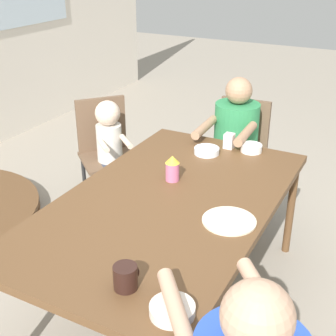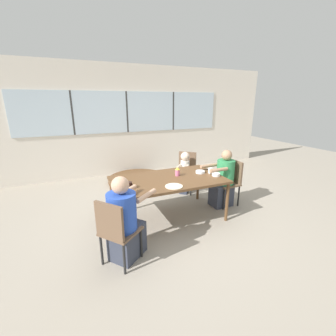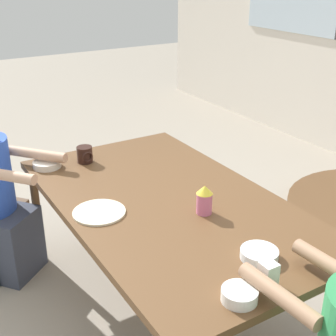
{
  "view_description": "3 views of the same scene",
  "coord_description": "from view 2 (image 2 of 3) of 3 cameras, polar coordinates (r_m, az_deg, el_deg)",
  "views": [
    {
      "loc": [
        -1.87,
        -0.98,
        1.89
      ],
      "look_at": [
        0.0,
        0.0,
        0.88
      ],
      "focal_mm": 50.0,
      "sensor_mm": 36.0,
      "label": 1
    },
    {
      "loc": [
        -1.34,
        -3.16,
        1.91
      ],
      "look_at": [
        0.0,
        0.0,
        0.88
      ],
      "focal_mm": 24.0,
      "sensor_mm": 36.0,
      "label": 2
    },
    {
      "loc": [
        1.82,
        -1.1,
        1.83
      ],
      "look_at": [
        0.0,
        0.0,
        0.88
      ],
      "focal_mm": 50.0,
      "sensor_mm": 36.0,
      "label": 3
    }
  ],
  "objects": [
    {
      "name": "ground_plane",
      "position": [
        3.93,
        0.0,
        -12.41
      ],
      "size": [
        16.0,
        16.0,
        0.0
      ],
      "primitive_type": "plane",
      "color": "gray"
    },
    {
      "name": "wall_back_with_windows",
      "position": [
        6.07,
        -10.35,
        11.76
      ],
      "size": [
        8.4,
        0.08,
        2.8
      ],
      "color": "silver",
      "rests_on": "ground_plane"
    },
    {
      "name": "dining_table",
      "position": [
        3.65,
        0.0,
        -3.44
      ],
      "size": [
        1.79,
        1.03,
        0.7
      ],
      "color": "brown",
      "rests_on": "ground_plane"
    },
    {
      "name": "chair_for_woman_green_shirt",
      "position": [
        4.4,
        15.59,
        -2.63
      ],
      "size": [
        0.42,
        0.42,
        0.85
      ],
      "rotation": [
        0.0,
        0.0,
        -4.67
      ],
      "color": "brown",
      "rests_on": "ground_plane"
    },
    {
      "name": "chair_for_man_blue_shirt",
      "position": [
        2.74,
        -13.24,
        -14.69
      ],
      "size": [
        0.56,
        0.56,
        0.85
      ],
      "rotation": [
        0.0,
        0.0,
        -0.88
      ],
      "color": "brown",
      "rests_on": "ground_plane"
    },
    {
      "name": "chair_for_toddler",
      "position": [
        4.9,
        4.67,
        -0.07
      ],
      "size": [
        0.56,
        0.56,
        0.85
      ],
      "rotation": [
        0.0,
        0.0,
        -3.85
      ],
      "color": "brown",
      "rests_on": "ground_plane"
    },
    {
      "name": "person_woman_green_shirt",
      "position": [
        4.3,
        13.85,
        -3.31
      ],
      "size": [
        0.62,
        0.36,
        1.07
      ],
      "rotation": [
        0.0,
        0.0,
        -4.67
      ],
      "color": "#333847",
      "rests_on": "ground_plane"
    },
    {
      "name": "person_man_blue_shirt",
      "position": [
        2.86,
        -10.94,
        -13.57
      ],
      "size": [
        0.7,
        0.66,
        1.09
      ],
      "rotation": [
        0.0,
        0.0,
        -0.88
      ],
      "color": "#333847",
      "rests_on": "ground_plane"
    },
    {
      "name": "person_toddler",
      "position": [
        4.78,
        4.23,
        -1.33
      ],
      "size": [
        0.36,
        0.38,
        0.89
      ],
      "rotation": [
        0.0,
        0.0,
        -3.85
      ],
      "color": "#333847",
      "rests_on": "ground_plane"
    },
    {
      "name": "coffee_mug",
      "position": [
        3.27,
        -9.93,
        -4.35
      ],
      "size": [
        0.1,
        0.09,
        0.1
      ],
      "color": "black",
      "rests_on": "dining_table"
    },
    {
      "name": "sippy_cup",
      "position": [
        3.76,
        2.42,
        -0.85
      ],
      "size": [
        0.08,
        0.08,
        0.15
      ],
      "color": "#CC668C",
      "rests_on": "dining_table"
    },
    {
      "name": "milk_carton_small",
      "position": [
        3.95,
        10.75,
        -0.68
      ],
      "size": [
        0.06,
        0.06,
        0.1
      ],
      "color": "silver",
      "rests_on": "dining_table"
    },
    {
      "name": "bowl_white_shallow",
      "position": [
        3.07,
        -9.8,
        -6.39
      ],
      "size": [
        0.17,
        0.17,
        0.04
      ],
      "color": "silver",
      "rests_on": "dining_table"
    },
    {
      "name": "bowl_cereal",
      "position": [
        3.95,
        8.18,
        -0.99
      ],
      "size": [
        0.16,
        0.16,
        0.04
      ],
      "color": "silver",
      "rests_on": "dining_table"
    },
    {
      "name": "bowl_fruit",
      "position": [
        3.85,
        12.09,
        -1.62
      ],
      "size": [
        0.13,
        0.13,
        0.05
      ],
      "color": "white",
      "rests_on": "dining_table"
    },
    {
      "name": "plate_tortillas",
      "position": [
        3.31,
        1.51,
        -4.66
      ],
      "size": [
        0.26,
        0.26,
        0.01
      ],
      "color": "beige",
      "rests_on": "dining_table"
    },
    {
      "name": "folded_table_stack",
      "position": [
        5.56,
        -7.64,
        -2.9
      ],
      "size": [
        1.42,
        1.42,
        0.12
      ],
      "color": "brown",
      "rests_on": "ground_plane"
    }
  ]
}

